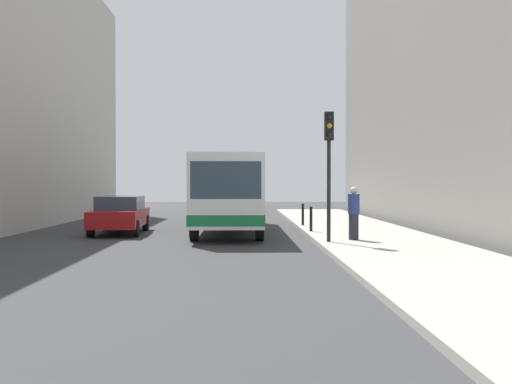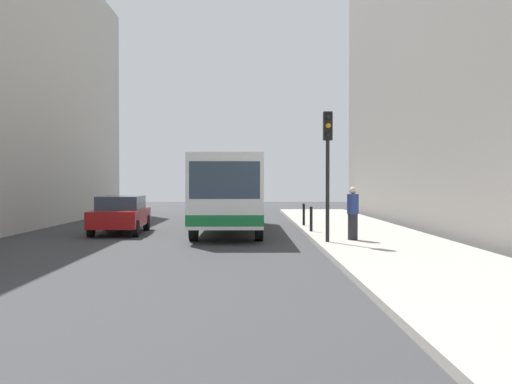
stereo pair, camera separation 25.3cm
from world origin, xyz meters
name	(u,v)px [view 2 (the right image)]	position (x,y,z in m)	size (l,w,h in m)	color
ground_plane	(219,240)	(0.00, 0.00, 0.00)	(80.00, 80.00, 0.00)	#38383A
sidewalk	(371,237)	(5.40, 0.00, 0.07)	(4.40, 40.00, 0.15)	#ADA89E
building_right	(496,36)	(11.50, 4.00, 8.19)	(7.00, 32.00, 16.38)	gray
bus	(230,190)	(0.25, 3.61, 1.73)	(2.60, 11.04, 3.00)	white
car_beside_bus	(121,214)	(-4.03, 2.57, 0.78)	(2.01, 4.47, 1.48)	maroon
car_behind_bus	(223,204)	(-0.47, 13.43, 0.78)	(1.96, 4.45, 1.48)	#A5A8AD
traffic_light	(328,151)	(3.55, -2.22, 3.01)	(0.28, 0.33, 4.10)	black
bollard_near	(311,219)	(3.45, 1.74, 0.62)	(0.11, 0.11, 0.95)	black
bollard_mid	(304,214)	(3.45, 4.82, 0.62)	(0.11, 0.11, 0.95)	black
pedestrian_near_signal	(353,213)	(4.46, -1.59, 1.01)	(0.38, 0.38, 1.73)	#26262D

